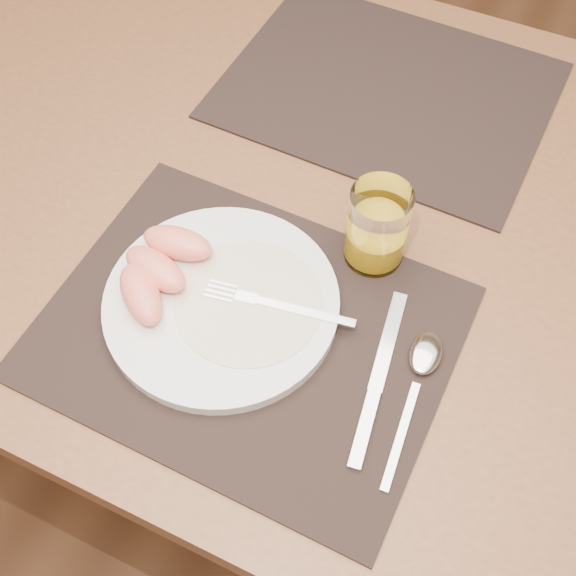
{
  "coord_description": "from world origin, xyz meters",
  "views": [
    {
      "loc": [
        0.21,
        -0.57,
        1.46
      ],
      "look_at": [
        0.01,
        -0.16,
        0.77
      ],
      "focal_mm": 45.0,
      "sensor_mm": 36.0,
      "label": 1
    }
  ],
  "objects_px": {
    "placemat_far": "(387,90)",
    "knife": "(375,390)",
    "placemat_near": "(247,332)",
    "table": "(327,239)",
    "juice_glass": "(377,230)",
    "spoon": "(422,365)",
    "fork": "(266,303)",
    "plate": "(222,303)"
  },
  "relations": [
    {
      "from": "plate",
      "to": "fork",
      "type": "bearing_deg",
      "value": 18.82
    },
    {
      "from": "placemat_far",
      "to": "juice_glass",
      "type": "distance_m",
      "value": 0.3
    },
    {
      "from": "placemat_far",
      "to": "fork",
      "type": "relative_size",
      "value": 2.57
    },
    {
      "from": "knife",
      "to": "placemat_near",
      "type": "bearing_deg",
      "value": 176.67
    },
    {
      "from": "placemat_near",
      "to": "spoon",
      "type": "xyz_separation_m",
      "value": [
        0.19,
        0.04,
        0.01
      ]
    },
    {
      "from": "knife",
      "to": "spoon",
      "type": "xyz_separation_m",
      "value": [
        0.04,
        0.05,
        0.0
      ]
    },
    {
      "from": "juice_glass",
      "to": "placemat_near",
      "type": "bearing_deg",
      "value": -119.18
    },
    {
      "from": "fork",
      "to": "spoon",
      "type": "height_order",
      "value": "fork"
    },
    {
      "from": "placemat_near",
      "to": "fork",
      "type": "relative_size",
      "value": 2.57
    },
    {
      "from": "placemat_far",
      "to": "plate",
      "type": "bearing_deg",
      "value": -95.6
    },
    {
      "from": "table",
      "to": "placemat_far",
      "type": "relative_size",
      "value": 3.11
    },
    {
      "from": "placemat_near",
      "to": "spoon",
      "type": "bearing_deg",
      "value": 11.7
    },
    {
      "from": "placemat_far",
      "to": "juice_glass",
      "type": "relative_size",
      "value": 4.18
    },
    {
      "from": "placemat_near",
      "to": "spoon",
      "type": "height_order",
      "value": "spoon"
    },
    {
      "from": "table",
      "to": "placemat_near",
      "type": "bearing_deg",
      "value": -92.03
    },
    {
      "from": "plate",
      "to": "fork",
      "type": "height_order",
      "value": "fork"
    },
    {
      "from": "fork",
      "to": "spoon",
      "type": "bearing_deg",
      "value": 2.22
    },
    {
      "from": "table",
      "to": "placemat_far",
      "type": "height_order",
      "value": "placemat_far"
    },
    {
      "from": "placemat_near",
      "to": "placemat_far",
      "type": "height_order",
      "value": "same"
    },
    {
      "from": "spoon",
      "to": "juice_glass",
      "type": "xyz_separation_m",
      "value": [
        -0.1,
        0.12,
        0.04
      ]
    },
    {
      "from": "placemat_far",
      "to": "juice_glass",
      "type": "bearing_deg",
      "value": -72.47
    },
    {
      "from": "placemat_near",
      "to": "placemat_far",
      "type": "bearing_deg",
      "value": 89.9
    },
    {
      "from": "fork",
      "to": "plate",
      "type": "bearing_deg",
      "value": -161.18
    },
    {
      "from": "knife",
      "to": "spoon",
      "type": "distance_m",
      "value": 0.06
    },
    {
      "from": "placemat_far",
      "to": "spoon",
      "type": "xyz_separation_m",
      "value": [
        0.19,
        -0.4,
        0.01
      ]
    },
    {
      "from": "table",
      "to": "placemat_near",
      "type": "xyz_separation_m",
      "value": [
        -0.01,
        -0.22,
        0.09
      ]
    },
    {
      "from": "table",
      "to": "knife",
      "type": "distance_m",
      "value": 0.29
    },
    {
      "from": "table",
      "to": "placemat_far",
      "type": "xyz_separation_m",
      "value": [
        -0.01,
        0.22,
        0.09
      ]
    },
    {
      "from": "table",
      "to": "juice_glass",
      "type": "height_order",
      "value": "juice_glass"
    },
    {
      "from": "placemat_near",
      "to": "fork",
      "type": "xyz_separation_m",
      "value": [
        0.01,
        0.03,
        0.02
      ]
    },
    {
      "from": "placemat_far",
      "to": "knife",
      "type": "relative_size",
      "value": 2.05
    },
    {
      "from": "placemat_near",
      "to": "fork",
      "type": "bearing_deg",
      "value": 75.83
    },
    {
      "from": "placemat_far",
      "to": "spoon",
      "type": "height_order",
      "value": "spoon"
    },
    {
      "from": "plate",
      "to": "spoon",
      "type": "bearing_deg",
      "value": 5.83
    },
    {
      "from": "placemat_far",
      "to": "plate",
      "type": "relative_size",
      "value": 1.67
    },
    {
      "from": "table",
      "to": "plate",
      "type": "bearing_deg",
      "value": -103.39
    },
    {
      "from": "juice_glass",
      "to": "knife",
      "type": "bearing_deg",
      "value": -67.99
    },
    {
      "from": "spoon",
      "to": "juice_glass",
      "type": "distance_m",
      "value": 0.16
    },
    {
      "from": "placemat_far",
      "to": "placemat_near",
      "type": "bearing_deg",
      "value": -90.1
    },
    {
      "from": "fork",
      "to": "placemat_near",
      "type": "bearing_deg",
      "value": -104.17
    },
    {
      "from": "placemat_far",
      "to": "spoon",
      "type": "bearing_deg",
      "value": -64.28
    },
    {
      "from": "placemat_near",
      "to": "placemat_far",
      "type": "relative_size",
      "value": 1.0
    }
  ]
}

